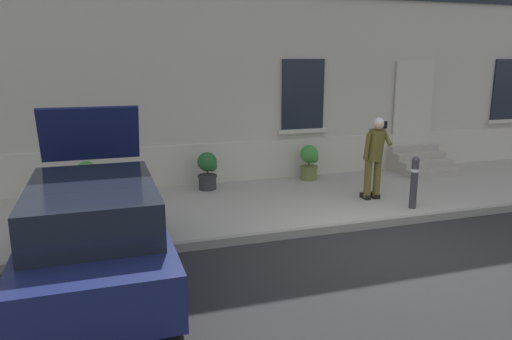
{
  "coord_description": "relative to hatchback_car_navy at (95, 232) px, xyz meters",
  "views": [
    {
      "loc": [
        -4.29,
        -6.34,
        3.02
      ],
      "look_at": [
        -1.7,
        1.6,
        1.1
      ],
      "focal_mm": 33.56,
      "sensor_mm": 36.0,
      "label": 1
    }
  ],
  "objects": [
    {
      "name": "sidewalk",
      "position": [
        4.46,
        2.79,
        -0.72
      ],
      "size": [
        24.0,
        3.6,
        0.15
      ],
      "primitive_type": "cube",
      "color": "#99968E",
      "rests_on": "ground"
    },
    {
      "name": "hatchback_car_navy",
      "position": [
        0.0,
        0.0,
        0.0
      ],
      "size": [
        1.79,
        4.07,
        2.34
      ],
      "color": "#161E4C",
      "rests_on": "ground"
    },
    {
      "name": "ground_plane",
      "position": [
        4.46,
        -0.01,
        -0.8
      ],
      "size": [
        80.0,
        80.0,
        0.0
      ],
      "primitive_type": "plane",
      "color": "#232326"
    },
    {
      "name": "bollard_near_person",
      "position": [
        5.96,
        1.34,
        -0.09
      ],
      "size": [
        0.15,
        0.15,
        1.04
      ],
      "color": "#333338",
      "rests_on": "sidewalk"
    },
    {
      "name": "planter_terracotta",
      "position": [
        -0.17,
        3.81,
        -0.19
      ],
      "size": [
        0.44,
        0.44,
        0.86
      ],
      "color": "#B25B38",
      "rests_on": "sidewalk"
    },
    {
      "name": "curb_edge",
      "position": [
        4.46,
        0.93,
        -0.72
      ],
      "size": [
        24.0,
        0.12,
        0.15
      ],
      "primitive_type": "cube",
      "color": "gray",
      "rests_on": "ground"
    },
    {
      "name": "planter_charcoal",
      "position": [
        2.4,
        4.0,
        -0.19
      ],
      "size": [
        0.44,
        0.44,
        0.86
      ],
      "color": "#2D2D30",
      "rests_on": "sidewalk"
    },
    {
      "name": "person_on_phone",
      "position": [
        5.52,
        2.12,
        0.35
      ],
      "size": [
        0.51,
        0.5,
        1.74
      ],
      "rotation": [
        0.0,
        0.0,
        0.16
      ],
      "color": "#514C1E",
      "rests_on": "sidewalk"
    },
    {
      "name": "planter_olive",
      "position": [
        4.97,
        4.12,
        -0.19
      ],
      "size": [
        0.44,
        0.44,
        0.86
      ],
      "color": "#606B38",
      "rests_on": "sidewalk"
    },
    {
      "name": "building_facade",
      "position": [
        4.47,
        5.28,
        2.93
      ],
      "size": [
        24.0,
        1.52,
        7.5
      ],
      "color": "#B2AD9E",
      "rests_on": "ground"
    },
    {
      "name": "entrance_stoop",
      "position": [
        8.15,
        4.11,
        -0.41
      ],
      "size": [
        1.45,
        1.28,
        0.64
      ],
      "color": "#9E998E",
      "rests_on": "sidewalk"
    }
  ]
}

